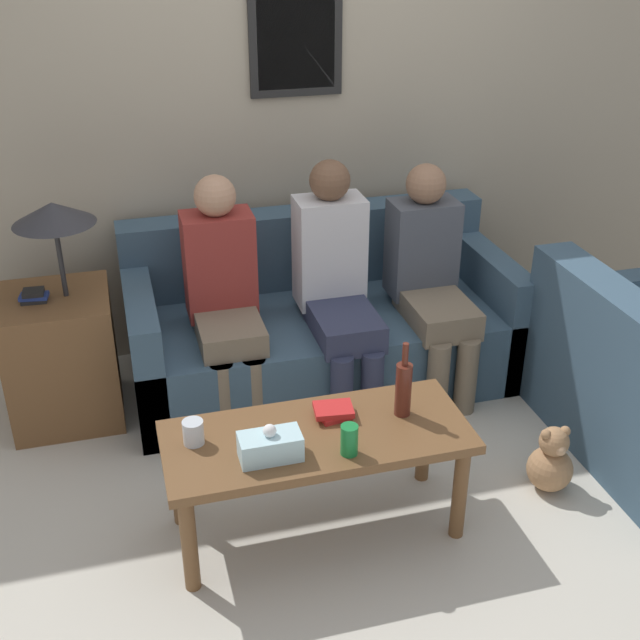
{
  "coord_description": "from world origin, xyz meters",
  "views": [
    {
      "loc": [
        -1.0,
        -3.1,
        2.3
      ],
      "look_at": [
        -0.17,
        -0.08,
        0.66
      ],
      "focal_mm": 45.0,
      "sensor_mm": 36.0,
      "label": 1
    }
  ],
  "objects_px": {
    "wine_bottle": "(403,388)",
    "person_left": "(224,291)",
    "person_middle": "(336,279)",
    "teddy_bear": "(551,462)",
    "couch_main": "(319,325)",
    "coffee_table": "(317,448)",
    "drinking_glass": "(193,432)",
    "person_right": "(430,274)"
  },
  "relations": [
    {
      "from": "wine_bottle",
      "to": "person_left",
      "type": "relative_size",
      "value": 0.27
    },
    {
      "from": "person_middle",
      "to": "teddy_bear",
      "type": "xyz_separation_m",
      "value": [
        0.67,
        -1.03,
        -0.5
      ]
    },
    {
      "from": "person_left",
      "to": "person_middle",
      "type": "height_order",
      "value": "person_middle"
    },
    {
      "from": "couch_main",
      "to": "teddy_bear",
      "type": "height_order",
      "value": "couch_main"
    },
    {
      "from": "coffee_table",
      "to": "wine_bottle",
      "type": "height_order",
      "value": "wine_bottle"
    },
    {
      "from": "coffee_table",
      "to": "drinking_glass",
      "type": "distance_m",
      "value": 0.48
    },
    {
      "from": "drinking_glass",
      "to": "teddy_bear",
      "type": "bearing_deg",
      "value": -3.2
    },
    {
      "from": "coffee_table",
      "to": "teddy_bear",
      "type": "distance_m",
      "value": 1.08
    },
    {
      "from": "couch_main",
      "to": "person_right",
      "type": "relative_size",
      "value": 1.73
    },
    {
      "from": "wine_bottle",
      "to": "person_right",
      "type": "xyz_separation_m",
      "value": [
        0.5,
        0.95,
        0.02
      ]
    },
    {
      "from": "couch_main",
      "to": "person_middle",
      "type": "distance_m",
      "value": 0.4
    },
    {
      "from": "person_right",
      "to": "person_left",
      "type": "bearing_deg",
      "value": 177.04
    },
    {
      "from": "wine_bottle",
      "to": "person_right",
      "type": "relative_size",
      "value": 0.28
    },
    {
      "from": "couch_main",
      "to": "person_middle",
      "type": "bearing_deg",
      "value": -79.73
    },
    {
      "from": "drinking_glass",
      "to": "person_middle",
      "type": "bearing_deg",
      "value": 48.48
    },
    {
      "from": "coffee_table",
      "to": "person_middle",
      "type": "distance_m",
      "value": 1.1
    },
    {
      "from": "person_left",
      "to": "teddy_bear",
      "type": "relative_size",
      "value": 3.73
    },
    {
      "from": "drinking_glass",
      "to": "person_middle",
      "type": "distance_m",
      "value": 1.27
    },
    {
      "from": "couch_main",
      "to": "person_middle",
      "type": "height_order",
      "value": "person_middle"
    },
    {
      "from": "person_middle",
      "to": "coffee_table",
      "type": "bearing_deg",
      "value": -110.22
    },
    {
      "from": "couch_main",
      "to": "drinking_glass",
      "type": "relative_size",
      "value": 20.55
    },
    {
      "from": "drinking_glass",
      "to": "person_right",
      "type": "bearing_deg",
      "value": 34.82
    },
    {
      "from": "wine_bottle",
      "to": "person_left",
      "type": "bearing_deg",
      "value": 118.62
    },
    {
      "from": "teddy_bear",
      "to": "person_middle",
      "type": "bearing_deg",
      "value": 123.2
    },
    {
      "from": "person_right",
      "to": "teddy_bear",
      "type": "xyz_separation_m",
      "value": [
        0.18,
        -1.01,
        -0.48
      ]
    },
    {
      "from": "wine_bottle",
      "to": "person_right",
      "type": "bearing_deg",
      "value": 62.19
    },
    {
      "from": "wine_bottle",
      "to": "drinking_glass",
      "type": "bearing_deg",
      "value": 178.29
    },
    {
      "from": "person_left",
      "to": "person_middle",
      "type": "bearing_deg",
      "value": -3.43
    },
    {
      "from": "wine_bottle",
      "to": "teddy_bear",
      "type": "bearing_deg",
      "value": -5.01
    },
    {
      "from": "person_left",
      "to": "person_right",
      "type": "height_order",
      "value": "person_left"
    },
    {
      "from": "person_middle",
      "to": "teddy_bear",
      "type": "distance_m",
      "value": 1.33
    },
    {
      "from": "drinking_glass",
      "to": "person_left",
      "type": "height_order",
      "value": "person_left"
    },
    {
      "from": "person_middle",
      "to": "person_left",
      "type": "bearing_deg",
      "value": 176.57
    },
    {
      "from": "wine_bottle",
      "to": "drinking_glass",
      "type": "xyz_separation_m",
      "value": [
        -0.83,
        0.02,
        -0.07
      ]
    },
    {
      "from": "coffee_table",
      "to": "wine_bottle",
      "type": "xyz_separation_m",
      "value": [
        0.36,
        0.04,
        0.19
      ]
    },
    {
      "from": "drinking_glass",
      "to": "teddy_bear",
      "type": "relative_size",
      "value": 0.31
    },
    {
      "from": "wine_bottle",
      "to": "couch_main",
      "type": "bearing_deg",
      "value": 91.29
    },
    {
      "from": "couch_main",
      "to": "person_right",
      "type": "xyz_separation_m",
      "value": [
        0.53,
        -0.21,
        0.33
      ]
    },
    {
      "from": "couch_main",
      "to": "coffee_table",
      "type": "bearing_deg",
      "value": -105.71
    },
    {
      "from": "wine_bottle",
      "to": "teddy_bear",
      "type": "relative_size",
      "value": 1.02
    },
    {
      "from": "person_middle",
      "to": "couch_main",
      "type": "bearing_deg",
      "value": 100.27
    },
    {
      "from": "coffee_table",
      "to": "person_right",
      "type": "bearing_deg",
      "value": 48.82
    }
  ]
}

